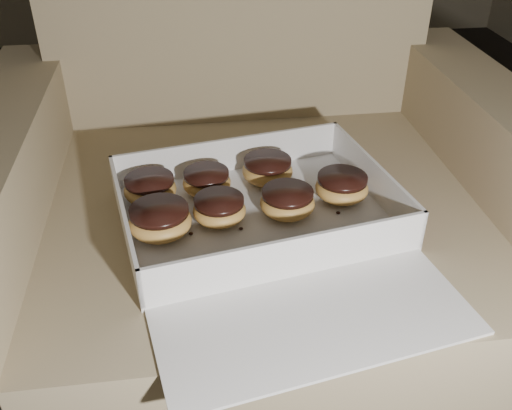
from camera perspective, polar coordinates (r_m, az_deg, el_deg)
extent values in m
plane|color=black|center=(1.41, -12.36, -12.96)|extent=(4.50, 4.50, 0.00)
cube|color=#8B7F59|center=(1.17, 0.40, -8.12)|extent=(0.80, 0.80, 0.46)
cube|color=#8B7F59|center=(1.15, -21.53, -6.60)|extent=(0.13, 0.80, 0.62)
cube|color=#8B7F59|center=(1.24, 20.59, -3.16)|extent=(0.13, 0.80, 0.62)
cube|color=silver|center=(0.95, 0.00, -1.21)|extent=(0.48, 0.40, 0.01)
cube|color=silver|center=(1.06, -2.69, 5.08)|extent=(0.42, 0.08, 0.06)
cube|color=silver|center=(0.81, 3.53, -5.21)|extent=(0.42, 0.08, 0.06)
cube|color=silver|center=(0.89, -13.00, -1.70)|extent=(0.06, 0.32, 0.06)
cube|color=silver|center=(1.00, 11.59, 2.68)|extent=(0.06, 0.32, 0.06)
cube|color=#D95759|center=(1.00, 11.81, 2.72)|extent=(0.06, 0.31, 0.05)
cube|color=silver|center=(0.77, 5.96, -11.50)|extent=(0.45, 0.26, 0.01)
ellipsoid|color=#BD8F42|center=(0.99, -4.94, 2.24)|extent=(0.08, 0.08, 0.04)
cylinder|color=black|center=(0.99, -4.99, 3.11)|extent=(0.08, 0.08, 0.01)
ellipsoid|color=#BD8F42|center=(1.02, 1.16, 3.43)|extent=(0.09, 0.09, 0.04)
cylinder|color=black|center=(1.01, 1.17, 4.36)|extent=(0.08, 0.08, 0.01)
ellipsoid|color=#BD8F42|center=(0.98, 8.56, 1.69)|extent=(0.09, 0.09, 0.04)
cylinder|color=black|center=(0.97, 8.65, 2.64)|extent=(0.08, 0.08, 0.01)
ellipsoid|color=#BD8F42|center=(0.90, -9.56, -1.67)|extent=(0.10, 0.10, 0.05)
cylinder|color=black|center=(0.89, -9.69, -0.58)|extent=(0.09, 0.09, 0.01)
ellipsoid|color=#BD8F42|center=(0.92, -3.68, -0.54)|extent=(0.09, 0.09, 0.04)
cylinder|color=black|center=(0.91, -3.72, 0.40)|extent=(0.08, 0.08, 0.01)
ellipsoid|color=#BD8F42|center=(0.94, 3.15, 0.20)|extent=(0.09, 0.09, 0.04)
cylinder|color=black|center=(0.93, 3.19, 1.18)|extent=(0.08, 0.08, 0.01)
ellipsoid|color=#BD8F42|center=(0.99, -10.53, 1.51)|extent=(0.09, 0.09, 0.04)
cylinder|color=black|center=(0.98, -10.64, 2.44)|extent=(0.08, 0.08, 0.01)
ellipsoid|color=black|center=(0.95, 8.22, -0.76)|extent=(0.01, 0.01, 0.00)
ellipsoid|color=black|center=(0.87, 2.21, -4.29)|extent=(0.01, 0.01, 0.00)
ellipsoid|color=black|center=(0.91, -1.51, -2.38)|extent=(0.01, 0.01, 0.00)
ellipsoid|color=black|center=(0.90, -6.53, -2.85)|extent=(0.01, 0.01, 0.00)
ellipsoid|color=black|center=(0.91, 12.78, -3.15)|extent=(0.01, 0.01, 0.00)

